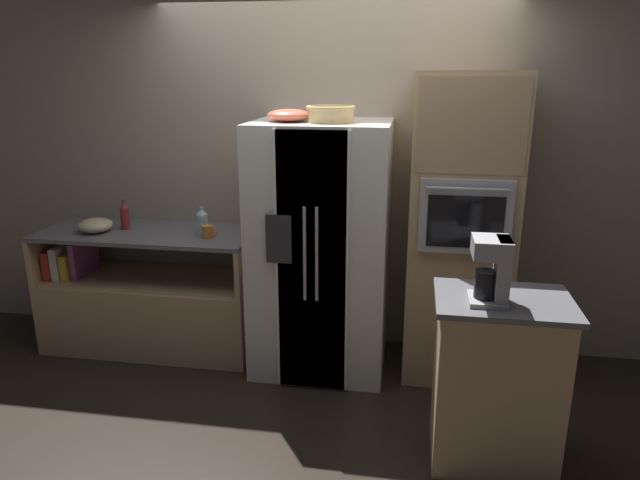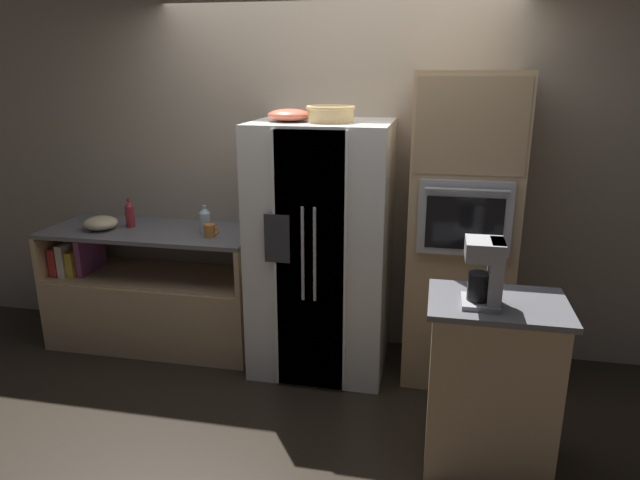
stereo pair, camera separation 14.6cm
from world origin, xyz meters
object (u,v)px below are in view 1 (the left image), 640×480
(refrigerator, at_px, (321,248))
(wall_oven, at_px, (460,229))
(wicker_basket, at_px, (331,113))
(mug, at_px, (208,232))
(bottle_short, at_px, (125,216))
(mixing_bowl, at_px, (95,225))
(bottle_tall, at_px, (202,221))
(fruit_bowl, at_px, (289,115))
(coffee_maker, at_px, (494,268))

(refrigerator, distance_m, wall_oven, 0.94)
(wicker_basket, xyz_separation_m, mug, (-0.87, 0.05, -0.83))
(bottle_short, relative_size, mixing_bowl, 0.90)
(refrigerator, height_order, mug, refrigerator)
(bottle_tall, relative_size, mixing_bowl, 0.83)
(refrigerator, distance_m, mug, 0.81)
(fruit_bowl, relative_size, coffee_maker, 0.87)
(wall_oven, distance_m, bottle_short, 2.41)
(wicker_basket, height_order, fruit_bowl, wicker_basket)
(bottle_tall, distance_m, coffee_maker, 2.16)
(wall_oven, relative_size, fruit_bowl, 7.10)
(fruit_bowl, relative_size, bottle_short, 1.30)
(refrigerator, height_order, wall_oven, wall_oven)
(fruit_bowl, distance_m, mixing_bowl, 1.68)
(mixing_bowl, bearing_deg, bottle_tall, 5.62)
(wicker_basket, bearing_deg, mug, 176.59)
(wicker_basket, distance_m, mug, 1.21)
(wall_oven, xyz_separation_m, fruit_bowl, (-1.12, -0.13, 0.74))
(fruit_bowl, distance_m, bottle_short, 1.51)
(bottle_short, height_order, coffee_maker, coffee_maker)
(wall_oven, relative_size, coffee_maker, 6.20)
(wicker_basket, xyz_separation_m, coffee_maker, (0.94, -0.90, -0.66))
(mixing_bowl, bearing_deg, refrigerator, 0.54)
(bottle_tall, height_order, coffee_maker, coffee_maker)
(bottle_tall, height_order, mug, bottle_tall)
(fruit_bowl, xyz_separation_m, bottle_short, (-1.29, 0.16, -0.76))
(wicker_basket, relative_size, fruit_bowl, 1.08)
(wicker_basket, distance_m, coffee_maker, 1.46)
(bottle_short, distance_m, mixing_bowl, 0.21)
(mug, distance_m, mixing_bowl, 0.86)
(wicker_basket, xyz_separation_m, mixing_bowl, (-1.74, 0.07, -0.82))
(fruit_bowl, xyz_separation_m, coffee_maker, (1.21, -0.92, -0.65))
(mixing_bowl, relative_size, coffee_maker, 0.74)
(wall_oven, distance_m, bottle_tall, 1.80)
(refrigerator, xyz_separation_m, mixing_bowl, (-1.67, -0.02, 0.10))
(refrigerator, xyz_separation_m, wall_oven, (0.92, 0.07, 0.16))
(bottle_short, height_order, mug, bottle_short)
(refrigerator, xyz_separation_m, fruit_bowl, (-0.20, -0.06, 0.90))
(refrigerator, relative_size, mixing_bowl, 7.04)
(fruit_bowl, distance_m, mug, 1.01)
(wicker_basket, bearing_deg, wall_oven, 9.95)
(mug, bearing_deg, refrigerator, 2.06)
(refrigerator, bearing_deg, mixing_bowl, -179.46)
(fruit_bowl, xyz_separation_m, bottle_tall, (-0.68, 0.12, -0.76))
(refrigerator, bearing_deg, bottle_tall, 175.96)
(refrigerator, bearing_deg, mug, -177.94)
(bottle_tall, bearing_deg, mixing_bowl, -174.38)
(mug, xyz_separation_m, coffee_maker, (1.81, -0.95, 0.17))
(bottle_short, bearing_deg, mixing_bowl, -148.10)
(fruit_bowl, bearing_deg, bottle_tall, 169.60)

